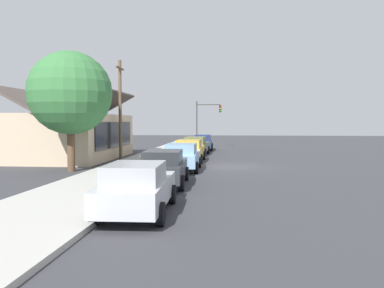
{
  "coord_description": "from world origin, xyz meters",
  "views": [
    {
      "loc": [
        -24.49,
        -0.08,
        2.8
      ],
      "look_at": [
        1.14,
        2.45,
        1.36
      ],
      "focal_mm": 35.95,
      "sensor_mm": 36.0,
      "label": 1
    }
  ],
  "objects": [
    {
      "name": "car_olive",
      "position": [
        8.51,
        2.82,
        0.82
      ],
      "size": [
        4.94,
        2.2,
        1.59
      ],
      "rotation": [
        0.0,
        0.0,
        -0.05
      ],
      "color": "olive",
      "rests_on": "ground"
    },
    {
      "name": "sidewalk_curb",
      "position": [
        0.0,
        5.6,
        0.08
      ],
      "size": [
        60.0,
        4.2,
        0.16
      ],
      "primitive_type": "cube",
      "color": "#B2AFA8",
      "rests_on": "ground"
    },
    {
      "name": "ground_plane",
      "position": [
        0.0,
        0.0,
        0.0
      ],
      "size": [
        120.0,
        120.0,
        0.0
      ],
      "primitive_type": "plane",
      "color": "#38383D"
    },
    {
      "name": "car_navy",
      "position": [
        14.12,
        2.62,
        0.81
      ],
      "size": [
        4.67,
        2.05,
        1.59
      ],
      "rotation": [
        0.0,
        0.0,
        0.03
      ],
      "color": "navy",
      "rests_on": "ground"
    },
    {
      "name": "shade_tree",
      "position": [
        -3.33,
        8.98,
        4.47
      ],
      "size": [
        4.73,
        4.73,
        6.86
      ],
      "color": "brown",
      "rests_on": "ground"
    },
    {
      "name": "car_silver",
      "position": [
        -13.09,
        2.72,
        0.82
      ],
      "size": [
        4.68,
        2.14,
        1.59
      ],
      "rotation": [
        0.0,
        0.0,
        0.04
      ],
      "color": "silver",
      "rests_on": "ground"
    },
    {
      "name": "storefront_building",
      "position": [
        4.17,
        11.98,
        1.86
      ],
      "size": [
        11.57,
        6.86,
        5.29
      ],
      "color": "#CCB293",
      "rests_on": "ground"
    },
    {
      "name": "fire_hydrant_red",
      "position": [
        4.25,
        4.2,
        0.5
      ],
      "size": [
        0.22,
        0.22,
        0.71
      ],
      "color": "red",
      "rests_on": "sidewalk_curb"
    },
    {
      "name": "car_mustard",
      "position": [
        2.85,
        2.8,
        0.82
      ],
      "size": [
        4.46,
        2.08,
        1.59
      ],
      "rotation": [
        0.0,
        0.0,
        -0.0
      ],
      "color": "gold",
      "rests_on": "ground"
    },
    {
      "name": "car_charcoal",
      "position": [
        -7.72,
        2.82,
        0.82
      ],
      "size": [
        4.81,
        2.15,
        1.59
      ],
      "rotation": [
        0.0,
        0.0,
        0.05
      ],
      "color": "#2D3035",
      "rests_on": "ground"
    },
    {
      "name": "utility_pole_wooden",
      "position": [
        3.99,
        8.2,
        3.93
      ],
      "size": [
        1.8,
        0.24,
        7.5
      ],
      "color": "brown",
      "rests_on": "ground"
    },
    {
      "name": "car_skyblue",
      "position": [
        -2.32,
        2.71,
        0.82
      ],
      "size": [
        4.5,
        2.15,
        1.59
      ],
      "rotation": [
        0.0,
        0.0,
        0.02
      ],
      "color": "#8CB7E0",
      "rests_on": "ground"
    },
    {
      "name": "traffic_light_main",
      "position": [
        18.24,
        2.54,
        3.49
      ],
      "size": [
        0.37,
        2.79,
        5.2
      ],
      "color": "#383833",
      "rests_on": "ground"
    }
  ]
}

